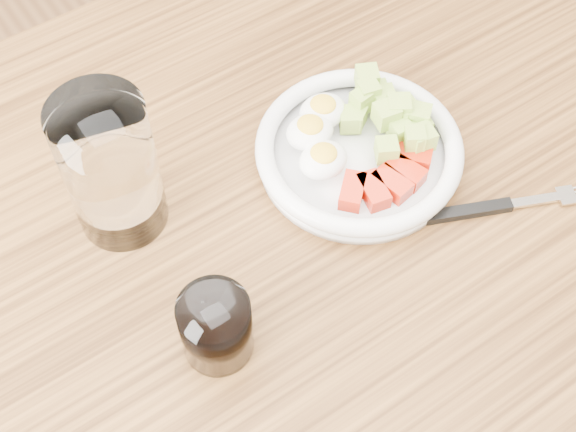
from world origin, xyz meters
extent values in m
cube|color=brown|center=(0.65, 0.35, 0.36)|extent=(0.07, 0.07, 0.73)
cube|color=brown|center=(0.00, 0.00, 0.75)|extent=(1.50, 0.90, 0.04)
cylinder|color=white|center=(0.11, 0.04, 0.78)|extent=(0.22, 0.22, 0.01)
torus|color=white|center=(0.11, 0.04, 0.79)|extent=(0.23, 0.23, 0.02)
cube|color=red|center=(0.07, 0.00, 0.79)|extent=(0.05, 0.05, 0.02)
cube|color=red|center=(0.09, -0.01, 0.79)|extent=(0.03, 0.05, 0.02)
cube|color=red|center=(0.11, -0.01, 0.79)|extent=(0.03, 0.05, 0.02)
cube|color=red|center=(0.13, -0.01, 0.79)|extent=(0.03, 0.05, 0.02)
cube|color=red|center=(0.15, 0.00, 0.79)|extent=(0.05, 0.05, 0.02)
ellipsoid|color=white|center=(0.07, 0.09, 0.80)|extent=(0.06, 0.05, 0.03)
ellipsoid|color=yellow|center=(0.07, 0.09, 0.82)|extent=(0.03, 0.03, 0.01)
ellipsoid|color=white|center=(0.10, 0.10, 0.80)|extent=(0.06, 0.05, 0.03)
ellipsoid|color=yellow|center=(0.10, 0.10, 0.82)|extent=(0.03, 0.03, 0.01)
ellipsoid|color=white|center=(0.06, 0.05, 0.80)|extent=(0.06, 0.05, 0.03)
ellipsoid|color=yellow|center=(0.06, 0.05, 0.82)|extent=(0.03, 0.03, 0.01)
cube|color=#B1CE4F|center=(0.17, 0.05, 0.81)|extent=(0.03, 0.03, 0.02)
cube|color=#B1CE4F|center=(0.12, 0.08, 0.80)|extent=(0.03, 0.03, 0.02)
cube|color=#B1CE4F|center=(0.13, 0.08, 0.80)|extent=(0.03, 0.03, 0.02)
cube|color=#B1CE4F|center=(0.18, 0.03, 0.81)|extent=(0.03, 0.03, 0.02)
cube|color=#B1CE4F|center=(0.18, 0.05, 0.80)|extent=(0.02, 0.02, 0.02)
cube|color=#B1CE4F|center=(0.16, 0.05, 0.82)|extent=(0.04, 0.04, 0.03)
cube|color=#B1CE4F|center=(0.13, 0.02, 0.80)|extent=(0.03, 0.03, 0.02)
cube|color=#B1CE4F|center=(0.16, 0.06, 0.79)|extent=(0.03, 0.03, 0.02)
cube|color=#B1CE4F|center=(0.17, 0.03, 0.80)|extent=(0.02, 0.02, 0.02)
cube|color=#B1CE4F|center=(0.17, 0.01, 0.81)|extent=(0.03, 0.03, 0.03)
cube|color=#B1CE4F|center=(0.15, 0.05, 0.82)|extent=(0.03, 0.03, 0.03)
cube|color=#B1CE4F|center=(0.15, 0.09, 0.82)|extent=(0.03, 0.03, 0.02)
cube|color=#B1CE4F|center=(0.16, 0.01, 0.81)|extent=(0.03, 0.03, 0.02)
cube|color=#B1CE4F|center=(0.17, 0.09, 0.80)|extent=(0.03, 0.03, 0.02)
cube|color=#B1CE4F|center=(0.17, 0.08, 0.81)|extent=(0.03, 0.03, 0.02)
cube|color=#B1CE4F|center=(0.14, 0.09, 0.81)|extent=(0.02, 0.02, 0.02)
cube|color=#B1CE4F|center=(0.17, 0.10, 0.79)|extent=(0.03, 0.03, 0.02)
cube|color=#B1CE4F|center=(0.15, 0.09, 0.81)|extent=(0.02, 0.02, 0.02)
cube|color=#B1CE4F|center=(0.15, 0.03, 0.81)|extent=(0.02, 0.02, 0.02)
cube|color=#B1CE4F|center=(0.18, 0.03, 0.80)|extent=(0.03, 0.03, 0.02)
cube|color=#B1CE4F|center=(0.16, 0.11, 0.82)|extent=(0.03, 0.03, 0.02)
cube|color=black|center=(0.16, -0.08, 0.77)|extent=(0.10, 0.05, 0.01)
cube|color=silver|center=(0.24, -0.11, 0.77)|extent=(0.06, 0.03, 0.00)
cube|color=silver|center=(0.27, -0.12, 0.77)|extent=(0.03, 0.03, 0.00)
cylinder|color=white|center=(-0.14, 0.13, 0.85)|extent=(0.09, 0.09, 0.17)
cylinder|color=white|center=(-0.14, -0.06, 0.81)|extent=(0.07, 0.07, 0.08)
cylinder|color=black|center=(-0.14, -0.06, 0.81)|extent=(0.06, 0.06, 0.07)
camera|label=1|loc=(-0.27, -0.37, 1.49)|focal=50.00mm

